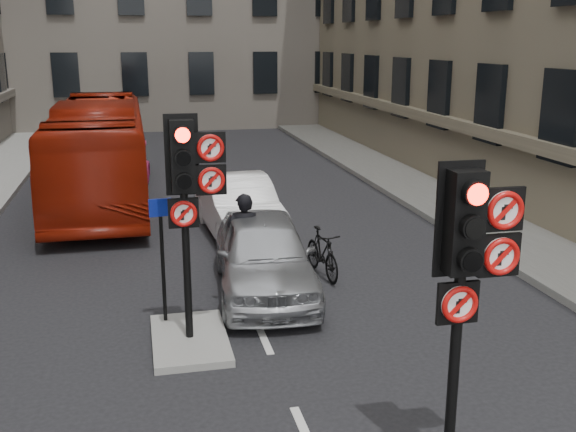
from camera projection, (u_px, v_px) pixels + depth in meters
name	position (u px, v px, depth m)	size (l,w,h in m)	color
pavement_right	(465.00, 208.00, 19.28)	(3.00, 50.00, 0.16)	gray
centre_island	(190.00, 340.00, 10.91)	(1.20, 2.00, 0.12)	gray
signal_near	(470.00, 256.00, 7.05)	(0.91, 0.40, 3.58)	black
signal_far	(189.00, 180.00, 10.24)	(0.91, 0.40, 3.58)	black
car_silver	(264.00, 254.00, 12.95)	(1.80, 4.49, 1.53)	#97999E
car_white	(239.00, 206.00, 16.73)	(1.56, 4.48, 1.48)	white
car_pink	(115.00, 172.00, 21.31)	(1.94, 4.78, 1.39)	#D03D84
bus_red	(100.00, 151.00, 20.18)	(2.54, 10.83, 3.02)	maroon
motorcycle	(322.00, 253.00, 13.88)	(0.47, 1.67, 1.00)	black
motorcyclist	(244.00, 239.00, 13.36)	(0.68, 0.44, 1.86)	black
info_sign	(162.00, 243.00, 11.15)	(0.37, 0.13, 2.15)	black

